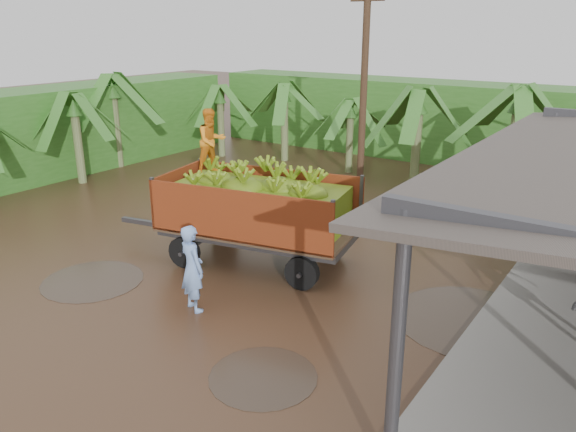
{
  "coord_description": "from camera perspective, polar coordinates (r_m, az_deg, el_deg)",
  "views": [
    {
      "loc": [
        7.79,
        -9.86,
        6.11
      ],
      "look_at": [
        -0.21,
        1.72,
        1.29
      ],
      "focal_mm": 35.0,
      "sensor_mm": 36.0,
      "label": 1
    }
  ],
  "objects": [
    {
      "name": "hedge_west",
      "position": [
        26.19,
        -22.82,
        7.95
      ],
      "size": [
        3.0,
        18.0,
        3.6
      ],
      "primitive_type": "cube",
      "color": "#2D661E",
      "rests_on": "ground"
    },
    {
      "name": "man_blue",
      "position": [
        12.62,
        -9.71,
        -5.25
      ],
      "size": [
        0.85,
        0.69,
        2.01
      ],
      "primitive_type": "imported",
      "rotation": [
        0.0,
        0.0,
        2.82
      ],
      "color": "#7A9FDE",
      "rests_on": "ground"
    },
    {
      "name": "banana_plants",
      "position": [
        21.46,
        -2.07,
        7.53
      ],
      "size": [
        25.33,
        19.88,
        4.28
      ],
      "color": "#2D661E",
      "rests_on": "ground"
    },
    {
      "name": "ground",
      "position": [
        13.98,
        -3.35,
        -7.07
      ],
      "size": [
        100.0,
        100.0,
        0.0
      ],
      "primitive_type": "plane",
      "color": "black",
      "rests_on": "ground"
    },
    {
      "name": "utility_pole",
      "position": [
        19.61,
        7.66,
        11.84
      ],
      "size": [
        1.2,
        0.24,
        7.41
      ],
      "color": "#47301E",
      "rests_on": "ground"
    },
    {
      "name": "banana_trailer",
      "position": [
        14.78,
        -3.14,
        0.81
      ],
      "size": [
        7.14,
        3.39,
        4.05
      ],
      "rotation": [
        0.0,
        0.0,
        0.2
      ],
      "color": "#9E3916",
      "rests_on": "ground"
    },
    {
      "name": "hedge_north",
      "position": [
        27.99,
        13.9,
        9.48
      ],
      "size": [
        22.0,
        3.0,
        3.6
      ],
      "primitive_type": "cube",
      "color": "#2D661E",
      "rests_on": "ground"
    }
  ]
}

